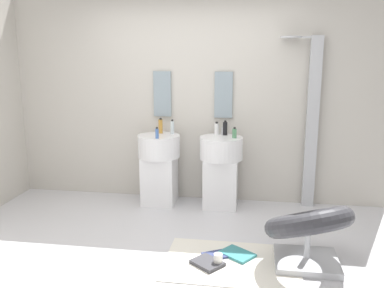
{
  "coord_description": "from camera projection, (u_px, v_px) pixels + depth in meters",
  "views": [
    {
      "loc": [
        0.77,
        -3.5,
        1.85
      ],
      "look_at": [
        0.15,
        0.55,
        0.95
      ],
      "focal_mm": 38.75,
      "sensor_mm": 36.0,
      "label": 1
    }
  ],
  "objects": [
    {
      "name": "pedestal_sink_left",
      "position": [
        159.0,
        165.0,
        5.14
      ],
      "size": [
        0.52,
        0.52,
        0.97
      ],
      "color": "white",
      "rests_on": "ground_plane"
    },
    {
      "name": "shower_column",
      "position": [
        311.0,
        119.0,
        4.92
      ],
      "size": [
        0.49,
        0.24,
        2.05
      ],
      "color": "#B7BABF",
      "rests_on": "ground_plane"
    },
    {
      "name": "soap_bottle_blue",
      "position": [
        157.0,
        133.0,
        4.85
      ],
      "size": [
        0.04,
        0.04,
        0.13
      ],
      "color": "#4C72B7",
      "rests_on": "pedestal_sink_left"
    },
    {
      "name": "vanity_mirror_right",
      "position": [
        224.0,
        95.0,
        5.07
      ],
      "size": [
        0.22,
        0.03,
        0.56
      ],
      "primitive_type": "cube",
      "color": "#8C9EA8"
    },
    {
      "name": "pedestal_sink_right",
      "position": [
        221.0,
        168.0,
        5.02
      ],
      "size": [
        0.52,
        0.52,
        0.97
      ],
      "color": "white",
      "rests_on": "ground_plane"
    },
    {
      "name": "rear_partition",
      "position": [
        193.0,
        98.0,
        5.2
      ],
      "size": [
        4.8,
        0.1,
        2.6
      ],
      "primitive_type": "cube",
      "color": "beige",
      "rests_on": "ground_plane"
    },
    {
      "name": "magazine_charcoal",
      "position": [
        207.0,
        263.0,
        3.68
      ],
      "size": [
        0.33,
        0.32,
        0.03
      ],
      "primitive_type": "cube",
      "rotation": [
        0.0,
        0.0,
        -0.67
      ],
      "color": "#38383D",
      "rests_on": "area_rug"
    },
    {
      "name": "ground_plane",
      "position": [
        167.0,
        256.0,
        3.89
      ],
      "size": [
        4.8,
        3.6,
        0.04
      ],
      "primitive_type": "cube",
      "color": "silver"
    },
    {
      "name": "area_rug",
      "position": [
        232.0,
        262.0,
        3.73
      ],
      "size": [
        1.21,
        0.82,
        0.01
      ],
      "primitive_type": "cube",
      "color": "white",
      "rests_on": "ground_plane"
    },
    {
      "name": "vanity_mirror_left",
      "position": [
        162.0,
        94.0,
        5.18
      ],
      "size": [
        0.22,
        0.03,
        0.56
      ],
      "primitive_type": "cube",
      "color": "#8C9EA8"
    },
    {
      "name": "lounge_chair",
      "position": [
        308.0,
        228.0,
        3.64
      ],
      "size": [
        1.08,
        1.08,
        0.65
      ],
      "color": "#B7BABF",
      "rests_on": "ground_plane"
    },
    {
      "name": "magazine_teal",
      "position": [
        237.0,
        254.0,
        3.85
      ],
      "size": [
        0.36,
        0.35,
        0.03
      ],
      "primitive_type": "cube",
      "rotation": [
        0.0,
        0.0,
        -0.64
      ],
      "color": "teal",
      "rests_on": "area_rug"
    },
    {
      "name": "soap_bottle_amber",
      "position": [
        161.0,
        126.0,
        5.17
      ],
      "size": [
        0.05,
        0.05,
        0.19
      ],
      "color": "#C68C38",
      "rests_on": "pedestal_sink_left"
    },
    {
      "name": "soap_bottle_clear",
      "position": [
        172.0,
        127.0,
        5.11
      ],
      "size": [
        0.05,
        0.05,
        0.18
      ],
      "color": "silver",
      "rests_on": "pedestal_sink_left"
    },
    {
      "name": "soap_bottle_white",
      "position": [
        217.0,
        129.0,
        5.09
      ],
      "size": [
        0.05,
        0.05,
        0.16
      ],
      "color": "white",
      "rests_on": "pedestal_sink_right"
    },
    {
      "name": "soap_bottle_green",
      "position": [
        234.0,
        133.0,
        4.88
      ],
      "size": [
        0.05,
        0.05,
        0.13
      ],
      "color": "#59996B",
      "rests_on": "pedestal_sink_right"
    },
    {
      "name": "soap_bottle_black",
      "position": [
        225.0,
        128.0,
        5.06
      ],
      "size": [
        0.05,
        0.05,
        0.18
      ],
      "color": "black",
      "rests_on": "pedestal_sink_right"
    },
    {
      "name": "magazine_navy",
      "position": [
        218.0,
        255.0,
        3.84
      ],
      "size": [
        0.32,
        0.27,
        0.02
      ],
      "primitive_type": "cube",
      "rotation": [
        0.0,
        0.0,
        0.51
      ],
      "color": "navy",
      "rests_on": "area_rug"
    },
    {
      "name": "coffee_mug",
      "position": [
        218.0,
        260.0,
        3.66
      ],
      "size": [
        0.08,
        0.08,
        0.11
      ],
      "primitive_type": "cylinder",
      "color": "white",
      "rests_on": "area_rug"
    }
  ]
}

